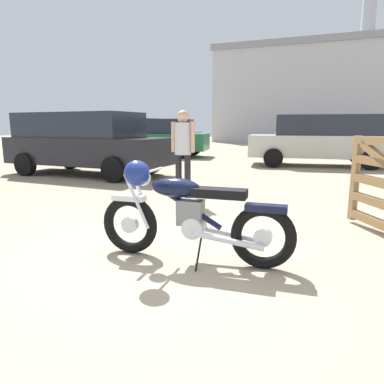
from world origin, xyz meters
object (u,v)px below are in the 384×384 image
object	(u,v)px
vintage_motorcycle	(187,214)
red_hatchback_near	(318,136)
white_estate_far	(322,139)
silver_sedan_mid	(171,133)
bystander	(183,146)
pale_sedan_back	(127,134)
blue_hatchback_right	(161,138)
dark_sedan_left	(85,142)

from	to	relation	value
vintage_motorcycle	red_hatchback_near	world-z (taller)	red_hatchback_near
white_estate_far	silver_sedan_mid	distance (m)	12.06
bystander	white_estate_far	bearing A→B (deg)	161.75
pale_sedan_back	vintage_motorcycle	bearing A→B (deg)	-48.96
blue_hatchback_right	red_hatchback_near	world-z (taller)	red_hatchback_near
vintage_motorcycle	silver_sedan_mid	xyz separation A→B (m)	(-7.43, 17.85, 0.43)
dark_sedan_left	white_estate_far	bearing A→B (deg)	40.02
blue_hatchback_right	dark_sedan_left	distance (m)	6.14
vintage_motorcycle	red_hatchback_near	size ratio (longest dim) A/B	0.52
vintage_motorcycle	blue_hatchback_right	distance (m)	12.54
red_hatchback_near	dark_sedan_left	xyz separation A→B (m)	(-6.35, -9.07, 0.02)
dark_sedan_left	pale_sedan_back	bearing A→B (deg)	116.45
bystander	pale_sedan_back	distance (m)	12.64
bystander	red_hatchback_near	distance (m)	11.76
white_estate_far	dark_sedan_left	distance (m)	7.84
white_estate_far	red_hatchback_near	size ratio (longest dim) A/B	1.20
pale_sedan_back	silver_sedan_mid	size ratio (longest dim) A/B	1.20
white_estate_far	red_hatchback_near	bearing A→B (deg)	-94.45
blue_hatchback_right	red_hatchback_near	distance (m)	7.32
bystander	silver_sedan_mid	distance (m)	16.32
red_hatchback_near	dark_sedan_left	bearing A→B (deg)	-119.78
vintage_motorcycle	silver_sedan_mid	world-z (taller)	silver_sedan_mid
vintage_motorcycle	white_estate_far	world-z (taller)	white_estate_far
bystander	dark_sedan_left	bearing A→B (deg)	-120.03
bystander	white_estate_far	xyz separation A→B (m)	(2.57, 6.91, -0.08)
vintage_motorcycle	white_estate_far	bearing A→B (deg)	-99.78
bystander	pale_sedan_back	bearing A→B (deg)	-144.14
dark_sedan_left	pale_sedan_back	size ratio (longest dim) A/B	0.98
white_estate_far	dark_sedan_left	bearing A→B (deg)	29.46
vintage_motorcycle	blue_hatchback_right	bearing A→B (deg)	-66.11
bystander	blue_hatchback_right	world-z (taller)	blue_hatchback_right
vintage_motorcycle	silver_sedan_mid	bearing A→B (deg)	-68.44
vintage_motorcycle	pale_sedan_back	size ratio (longest dim) A/B	0.42
pale_sedan_back	silver_sedan_mid	distance (m)	4.57
white_estate_far	silver_sedan_mid	bearing A→B (deg)	-47.76
bystander	red_hatchback_near	size ratio (longest dim) A/B	0.41
silver_sedan_mid	bystander	bearing A→B (deg)	104.65
bystander	vintage_motorcycle	bearing A→B (deg)	22.99
white_estate_far	blue_hatchback_right	xyz separation A→B (m)	(-6.78, 1.65, -0.10)
dark_sedan_left	silver_sedan_mid	world-z (taller)	silver_sedan_mid
white_estate_far	pale_sedan_back	bearing A→B (deg)	-26.01
blue_hatchback_right	bystander	bearing A→B (deg)	109.18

